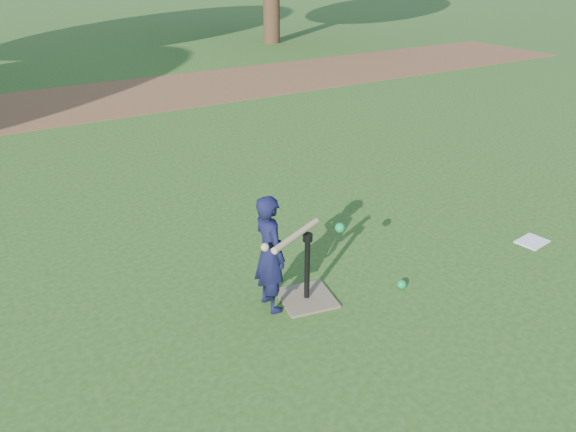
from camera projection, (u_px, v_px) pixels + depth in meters
ground at (309, 278)px, 4.99m from camera, size 80.00×80.00×0.00m
dirt_strip at (95, 100)px, 10.76m from camera, size 24.00×3.00×0.01m
child at (270, 253)px, 4.39m from camera, size 0.25×0.37×0.99m
wiffle_ball_ground at (402, 284)px, 4.83m from camera, size 0.08×0.08×0.08m
clipboard at (532, 242)px, 5.60m from camera, size 0.33×0.27×0.01m
batting_tee at (307, 288)px, 4.65m from camera, size 0.50×0.50×0.61m
swing_action at (303, 235)px, 4.35m from camera, size 0.74×0.30×0.08m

